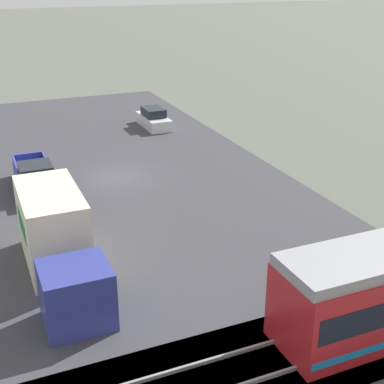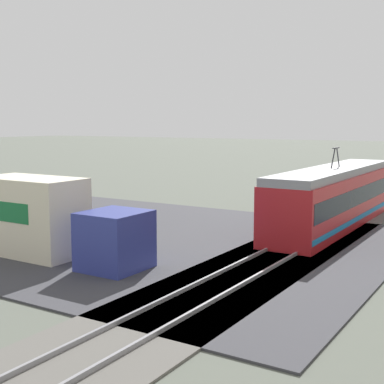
# 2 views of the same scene
# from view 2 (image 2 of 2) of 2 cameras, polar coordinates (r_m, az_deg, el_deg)

# --- Properties ---
(rail_bed) EXTENTS (57.44, 4.40, 0.22)m
(rail_bed) POSITION_cam_2_polar(r_m,az_deg,el_deg) (24.08, 8.93, -6.81)
(rail_bed) COLOR #5B5954
(rail_bed) RESTS_ON ground
(light_rail_tram) EXTENTS (15.37, 2.82, 4.47)m
(light_rail_tram) POSITION_cam_2_polar(r_m,az_deg,el_deg) (31.46, 14.93, -0.57)
(light_rail_tram) COLOR #B21E23
(light_rail_tram) RESTS_ON ground
(box_truck) EXTENTS (2.51, 8.47, 3.44)m
(box_truck) POSITION_cam_2_polar(r_m,az_deg,el_deg) (24.09, -14.91, -3.03)
(box_truck) COLOR navy
(box_truck) RESTS_ON ground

